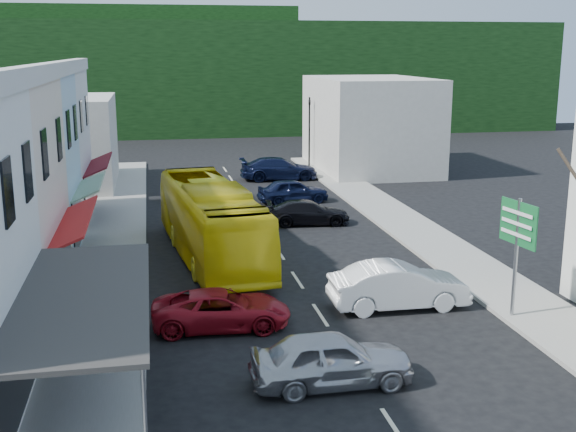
# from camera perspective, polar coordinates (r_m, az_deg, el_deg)

# --- Properties ---
(ground) EXTENTS (120.00, 120.00, 0.00)m
(ground) POSITION_cam_1_polar(r_m,az_deg,el_deg) (25.54, 2.56, -7.81)
(ground) COLOR black
(ground) RESTS_ON ground
(sidewalk_left) EXTENTS (3.00, 52.00, 0.15)m
(sidewalk_left) POSITION_cam_1_polar(r_m,az_deg,el_deg) (34.46, -13.64, -2.50)
(sidewalk_left) COLOR gray
(sidewalk_left) RESTS_ON ground
(sidewalk_right) EXTENTS (3.00, 52.00, 0.15)m
(sidewalk_right) POSITION_cam_1_polar(r_m,az_deg,el_deg) (36.82, 10.35, -1.35)
(sidewalk_right) COLOR gray
(sidewalk_right) RESTS_ON ground
(distant_block_left) EXTENTS (8.00, 10.00, 6.00)m
(distant_block_left) POSITION_cam_1_polar(r_m,az_deg,el_deg) (50.97, -18.08, 5.54)
(distant_block_left) COLOR #B7B2A8
(distant_block_left) RESTS_ON ground
(distant_block_right) EXTENTS (8.00, 12.00, 7.00)m
(distant_block_right) POSITION_cam_1_polar(r_m,az_deg,el_deg) (56.02, 6.49, 7.23)
(distant_block_right) COLOR #B7B2A8
(distant_block_right) RESTS_ON ground
(hillside) EXTENTS (80.00, 26.00, 14.00)m
(hillside) POSITION_cam_1_polar(r_m,az_deg,el_deg) (88.42, -8.34, 11.38)
(hillside) COLOR black
(hillside) RESTS_ON ground
(bus) EXTENTS (3.80, 11.81, 3.10)m
(bus) POSITION_cam_1_polar(r_m,az_deg,el_deg) (32.09, -6.09, -0.62)
(bus) COLOR yellow
(bus) RESTS_ON ground
(car_silver) EXTENTS (4.43, 1.86, 1.40)m
(car_silver) POSITION_cam_1_polar(r_m,az_deg,el_deg) (20.30, 3.45, -11.39)
(car_silver) COLOR #B6B6BB
(car_silver) RESTS_ON ground
(car_white) EXTENTS (4.41, 1.83, 1.40)m
(car_white) POSITION_cam_1_polar(r_m,az_deg,el_deg) (26.29, 8.71, -5.72)
(car_white) COLOR silver
(car_white) RESTS_ON ground
(car_red) EXTENTS (4.70, 2.17, 1.40)m
(car_red) POSITION_cam_1_polar(r_m,az_deg,el_deg) (24.28, -5.28, -7.23)
(car_red) COLOR maroon
(car_red) RESTS_ON ground
(car_black_near) EXTENTS (4.64, 2.22, 1.40)m
(car_black_near) POSITION_cam_1_polar(r_m,az_deg,el_deg) (38.25, 1.59, 0.37)
(car_black_near) COLOR black
(car_black_near) RESTS_ON ground
(car_navy_mid) EXTENTS (4.55, 2.22, 1.40)m
(car_navy_mid) POSITION_cam_1_polar(r_m,az_deg,el_deg) (43.69, 0.40, 1.97)
(car_navy_mid) COLOR black
(car_navy_mid) RESTS_ON ground
(car_black_far) EXTENTS (4.57, 2.26, 1.40)m
(car_black_far) POSITION_cam_1_polar(r_m,az_deg,el_deg) (45.35, -7.05, 2.28)
(car_black_far) COLOR black
(car_black_far) RESTS_ON ground
(car_navy_far) EXTENTS (4.52, 1.89, 1.40)m
(car_navy_far) POSITION_cam_1_polar(r_m,az_deg,el_deg) (51.46, -0.73, 3.66)
(car_navy_far) COLOR black
(car_navy_far) RESTS_ON ground
(pedestrian_left) EXTENTS (0.53, 0.68, 1.70)m
(pedestrian_left) POSITION_cam_1_polar(r_m,az_deg,el_deg) (25.12, -12.38, -6.06)
(pedestrian_left) COLOR black
(pedestrian_left) RESTS_ON sidewalk_left
(direction_sign) EXTENTS (0.77, 1.98, 4.25)m
(direction_sign) POSITION_cam_1_polar(r_m,az_deg,el_deg) (25.66, 17.55, -3.33)
(direction_sign) COLOR #13622F
(direction_sign) RESTS_ON ground
(traffic_signal) EXTENTS (1.12, 1.38, 5.50)m
(traffic_signal) POSITION_cam_1_polar(r_m,az_deg,el_deg) (56.48, 1.69, 6.59)
(traffic_signal) COLOR black
(traffic_signal) RESTS_ON ground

